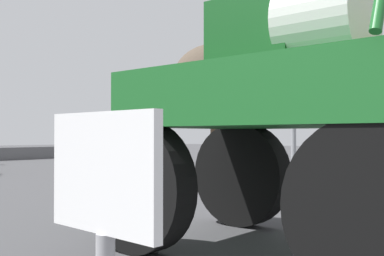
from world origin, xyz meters
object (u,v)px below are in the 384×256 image
(traffic_signal_near_right, at_px, (220,101))
(oversize_sprayer, at_px, (289,115))
(streetlight_near_right, at_px, (296,63))
(bare_tree_right, at_px, (215,80))

(traffic_signal_near_right, bearing_deg, oversize_sprayer, -131.39)
(streetlight_near_right, distance_m, bare_tree_right, 8.00)
(oversize_sprayer, distance_m, bare_tree_right, 16.77)
(oversize_sprayer, relative_size, bare_tree_right, 0.89)
(oversize_sprayer, height_order, bare_tree_right, bare_tree_right)
(oversize_sprayer, bearing_deg, traffic_signal_near_right, -43.89)
(streetlight_near_right, height_order, bare_tree_right, streetlight_near_right)
(traffic_signal_near_right, relative_size, bare_tree_right, 0.60)
(oversize_sprayer, height_order, traffic_signal_near_right, oversize_sprayer)
(traffic_signal_near_right, height_order, streetlight_near_right, streetlight_near_right)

